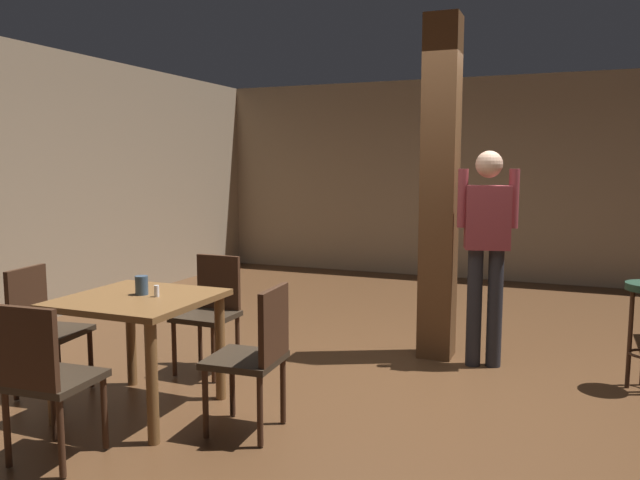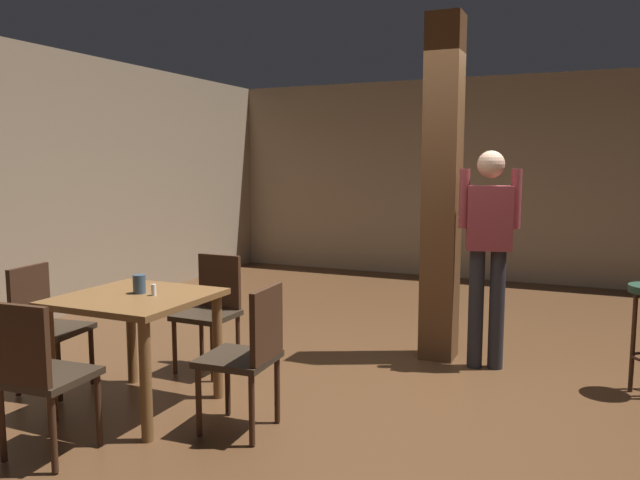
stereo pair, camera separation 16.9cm
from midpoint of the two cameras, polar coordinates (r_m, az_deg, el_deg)
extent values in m
plane|color=#4C301C|center=(4.82, 7.24, -12.70)|extent=(10.80, 10.80, 0.00)
cube|color=gray|center=(8.97, 14.74, 5.37)|extent=(8.00, 0.10, 2.80)
cube|color=gray|center=(6.76, -27.56, 4.35)|extent=(0.10, 9.00, 2.80)
cube|color=brown|center=(5.21, 9.98, 4.48)|extent=(0.28, 0.28, 2.80)
cube|color=brown|center=(4.23, -17.40, -5.21)|extent=(0.89, 0.89, 0.04)
cylinder|color=brown|center=(4.41, -10.22, -9.67)|extent=(0.07, 0.07, 0.73)
cylinder|color=brown|center=(4.84, -17.87, -8.39)|extent=(0.07, 0.07, 0.73)
cylinder|color=brown|center=(3.83, -16.36, -12.46)|extent=(0.07, 0.07, 0.73)
cylinder|color=brown|center=(4.31, -24.37, -10.57)|extent=(0.07, 0.07, 0.73)
cube|color=#2D2319|center=(4.93, -11.37, -6.86)|extent=(0.43, 0.43, 0.04)
cube|color=#382114|center=(5.04, -10.21, -3.92)|extent=(0.38, 0.04, 0.45)
cylinder|color=#382114|center=(4.76, -10.73, -10.17)|extent=(0.04, 0.04, 0.43)
cylinder|color=#382114|center=(4.95, -14.16, -9.57)|extent=(0.04, 0.04, 0.43)
cylinder|color=#382114|center=(5.04, -8.51, -9.14)|extent=(0.04, 0.04, 0.43)
cylinder|color=#382114|center=(5.23, -11.83, -8.63)|extent=(0.04, 0.04, 0.43)
cube|color=#2D2319|center=(4.81, -24.24, -7.71)|extent=(0.47, 0.47, 0.04)
cube|color=#382114|center=(4.88, -26.13, -4.89)|extent=(0.08, 0.38, 0.45)
cylinder|color=#382114|center=(4.90, -21.18, -10.04)|extent=(0.04, 0.04, 0.43)
cylinder|color=#382114|center=(4.63, -23.76, -11.14)|extent=(0.04, 0.04, 0.43)
cylinder|color=#382114|center=(5.11, -24.41, -9.50)|extent=(0.04, 0.04, 0.43)
cylinder|color=#382114|center=(4.85, -27.05, -10.50)|extent=(0.04, 0.04, 0.43)
cube|color=#2D2319|center=(3.79, -24.27, -11.61)|extent=(0.45, 0.45, 0.04)
cube|color=#382114|center=(3.60, -26.53, -9.00)|extent=(0.38, 0.06, 0.45)
cylinder|color=#382114|center=(4.10, -24.29, -13.54)|extent=(0.04, 0.04, 0.43)
cylinder|color=#382114|center=(3.88, -20.33, -14.51)|extent=(0.04, 0.04, 0.43)
cylinder|color=#382114|center=(3.87, -27.88, -14.99)|extent=(0.04, 0.04, 0.43)
cylinder|color=#382114|center=(3.64, -23.88, -16.17)|extent=(0.04, 0.04, 0.43)
cube|color=#2D2319|center=(3.85, -8.17, -10.78)|extent=(0.44, 0.44, 0.04)
cube|color=#382114|center=(3.71, -5.55, -7.82)|extent=(0.06, 0.38, 0.45)
cylinder|color=#382114|center=(3.86, -11.71, -14.36)|extent=(0.04, 0.04, 0.43)
cylinder|color=#382114|center=(4.14, -9.21, -12.77)|extent=(0.04, 0.04, 0.43)
cylinder|color=#382114|center=(3.70, -6.86, -15.19)|extent=(0.04, 0.04, 0.43)
cylinder|color=#382114|center=(4.00, -4.65, -13.44)|extent=(0.04, 0.04, 0.43)
cylinder|color=#33475B|center=(4.26, -17.10, -3.98)|extent=(0.08, 0.08, 0.12)
cylinder|color=silver|center=(4.17, -15.83, -4.51)|extent=(0.03, 0.03, 0.07)
cube|color=maroon|center=(5.04, 14.14, 2.01)|extent=(0.38, 0.28, 0.50)
sphere|color=tan|center=(5.02, 14.28, 6.73)|extent=(0.25, 0.25, 0.21)
cylinder|color=#232328|center=(5.16, 14.78, -6.05)|extent=(0.15, 0.15, 0.95)
cylinder|color=#232328|center=(5.14, 13.01, -6.04)|extent=(0.15, 0.15, 0.95)
cylinder|color=maroon|center=(5.06, 16.38, 3.65)|extent=(0.10, 0.10, 0.46)
cylinder|color=maroon|center=(5.01, 11.98, 3.76)|extent=(0.10, 0.10, 0.46)
cylinder|color=#382114|center=(5.03, 25.61, -8.16)|extent=(0.03, 0.03, 0.73)
camera|label=1|loc=(0.08, -91.00, -0.12)|focal=35.00mm
camera|label=2|loc=(0.08, 89.00, 0.12)|focal=35.00mm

